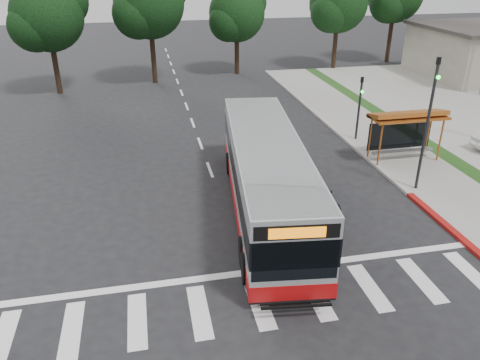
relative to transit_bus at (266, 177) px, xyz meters
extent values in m
plane|color=black|center=(-1.81, -1.00, -1.70)|extent=(140.00, 140.00, 0.00)
cube|color=gray|center=(9.19, 7.00, -1.64)|extent=(4.00, 40.00, 0.12)
cube|color=#9E9991|center=(7.19, 7.00, -1.63)|extent=(0.30, 40.00, 0.15)
cube|color=maroon|center=(7.19, -3.00, -1.63)|extent=(0.32, 6.00, 0.15)
cube|color=silver|center=(-1.81, -6.00, -1.70)|extent=(18.00, 2.60, 0.01)
cylinder|color=#A5531B|center=(7.19, 3.40, -0.43)|extent=(0.10, 0.10, 2.30)
cylinder|color=#A5531B|center=(10.79, 3.40, -0.43)|extent=(0.10, 0.10, 2.30)
cylinder|color=#A5531B|center=(7.19, 4.60, -0.43)|extent=(0.10, 0.10, 2.30)
cylinder|color=#A5531B|center=(10.79, 4.60, -0.43)|extent=(0.10, 0.10, 2.30)
cube|color=#A5531B|center=(8.99, 4.00, 0.87)|extent=(4.20, 1.60, 0.12)
cube|color=#A5531B|center=(8.99, 4.05, 1.02)|extent=(4.20, 1.32, 0.51)
cube|color=black|center=(8.99, 4.60, -0.38)|extent=(3.80, 0.06, 1.60)
cube|color=gray|center=(8.99, 4.00, -1.13)|extent=(3.60, 0.40, 0.08)
cylinder|color=black|center=(7.79, 0.50, 1.55)|extent=(0.14, 0.14, 6.50)
imported|color=black|center=(7.79, 0.50, 4.30)|extent=(0.16, 0.20, 1.00)
sphere|color=#19E533|center=(7.79, 0.32, 3.95)|extent=(0.18, 0.18, 0.18)
cylinder|color=black|center=(7.79, 7.50, 0.30)|extent=(0.14, 0.14, 4.00)
imported|color=black|center=(7.79, 7.50, 1.80)|extent=(0.16, 0.20, 1.00)
sphere|color=#19E533|center=(7.79, 7.32, 1.45)|extent=(0.18, 0.18, 0.18)
cylinder|color=black|center=(14.19, 27.00, 0.60)|extent=(0.44, 0.44, 4.40)
sphere|color=black|center=(14.19, 27.00, 4.60)|extent=(5.60, 5.60, 5.60)
sphere|color=black|center=(13.21, 26.30, 3.90)|extent=(3.92, 3.92, 3.92)
cylinder|color=black|center=(21.19, 29.00, 0.72)|extent=(0.44, 0.44, 4.84)
sphere|color=black|center=(20.21, 28.30, 4.35)|extent=(3.92, 3.92, 3.92)
cylinder|color=black|center=(-3.81, 25.00, 0.72)|extent=(0.44, 0.44, 4.84)
sphere|color=black|center=(-3.81, 25.00, 5.12)|extent=(6.00, 6.00, 6.00)
sphere|color=black|center=(-4.86, 24.25, 4.35)|extent=(4.20, 4.20, 4.20)
cylinder|color=black|center=(4.19, 27.00, 0.28)|extent=(0.44, 0.44, 3.96)
sphere|color=black|center=(4.19, 27.00, 3.88)|extent=(5.20, 5.20, 5.20)
sphere|color=black|center=(5.23, 27.78, 4.78)|extent=(3.90, 3.90, 3.90)
sphere|color=black|center=(3.28, 26.35, 3.25)|extent=(3.64, 3.64, 3.64)
cylinder|color=black|center=(-11.81, 23.00, 0.50)|extent=(0.44, 0.44, 4.40)
sphere|color=black|center=(-11.81, 23.00, 4.50)|extent=(5.60, 5.60, 5.60)
sphere|color=black|center=(-10.69, 23.84, 5.50)|extent=(4.20, 4.20, 4.20)
sphere|color=black|center=(-12.79, 22.30, 3.80)|extent=(3.92, 3.92, 3.92)
imported|color=silver|center=(-1.23, -4.41, -0.71)|extent=(0.85, 0.73, 1.98)
imported|color=black|center=(2.17, 0.10, -1.09)|extent=(1.82, 4.27, 1.23)
camera|label=1|loc=(-4.96, -17.89, 8.82)|focal=35.00mm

